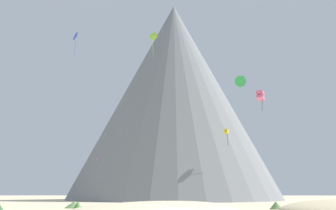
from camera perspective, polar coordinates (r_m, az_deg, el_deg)
bush_near_left at (r=54.73m, az=-14.39°, el=-14.79°), size 3.85×3.85×0.94m
bush_far_right at (r=51.50m, az=16.48°, el=-14.74°), size 1.93×1.93×1.01m
bush_far_left at (r=51.88m, az=-13.85°, el=-14.89°), size 1.56×1.56×0.99m
bush_ridge_crest at (r=54.33m, az=-1.11°, el=-15.41°), size 2.50×2.50×0.53m
rock_massif at (r=111.84m, az=1.52°, el=0.30°), size 85.72×85.72×61.19m
kite_violet_low at (r=84.28m, az=-10.93°, el=-8.23°), size 0.61×1.05×0.73m
kite_black_low at (r=93.61m, az=5.64°, el=-7.58°), size 0.76×0.63×4.42m
kite_yellow_mid at (r=85.49m, az=9.08°, el=-4.13°), size 1.18×1.21×3.97m
kite_lime_high at (r=89.80m, az=-2.27°, el=10.65°), size 2.00×0.96×6.21m
kite_rainbow_mid at (r=75.73m, az=14.19°, el=1.44°), size 1.92×1.97×4.11m
kite_green_mid at (r=78.48m, az=11.22°, el=3.65°), size 2.51×1.59×2.38m
kite_blue_high at (r=98.25m, az=-14.14°, el=10.29°), size 2.02×2.18×6.04m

